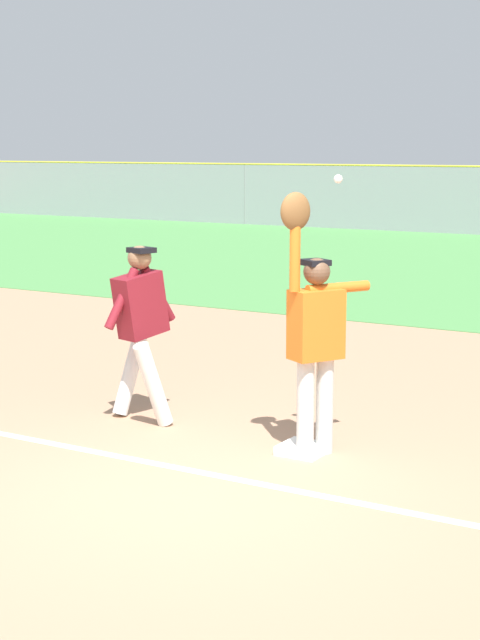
{
  "coord_description": "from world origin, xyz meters",
  "views": [
    {
      "loc": [
        4.13,
        -6.22,
        2.65
      ],
      "look_at": [
        -0.6,
        1.74,
        1.05
      ],
      "focal_mm": 56.54,
      "sensor_mm": 36.0,
      "label": 1
    }
  ],
  "objects_px": {
    "fielder": "(314,328)",
    "baseball": "(338,179)",
    "first_base": "(303,449)",
    "runner": "(141,321)",
    "parked_car_white": "(360,202)"
  },
  "relations": [
    {
      "from": "fielder",
      "to": "first_base",
      "type": "bearing_deg",
      "value": 47.27
    },
    {
      "from": "runner",
      "to": "baseball",
      "type": "relative_size",
      "value": 23.24
    },
    {
      "from": "parked_car_white",
      "to": "runner",
      "type": "bearing_deg",
      "value": -75.18
    },
    {
      "from": "runner",
      "to": "parked_car_white",
      "type": "xyz_separation_m",
      "value": [
        -9.26,
        26.0,
        -0.32
      ]
    },
    {
      "from": "baseball",
      "to": "parked_car_white",
      "type": "bearing_deg",
      "value": 113.54
    },
    {
      "from": "runner",
      "to": "parked_car_white",
      "type": "relative_size",
      "value": 0.38
    },
    {
      "from": "first_base",
      "to": "baseball",
      "type": "height_order",
      "value": "baseball"
    },
    {
      "from": "fielder",
      "to": "baseball",
      "type": "distance_m",
      "value": 1.28
    },
    {
      "from": "parked_car_white",
      "to": "baseball",
      "type": "bearing_deg",
      "value": -71.23
    },
    {
      "from": "baseball",
      "to": "runner",
      "type": "bearing_deg",
      "value": 177.87
    },
    {
      "from": "first_base",
      "to": "parked_car_white",
      "type": "bearing_deg",
      "value": 112.99
    },
    {
      "from": "first_base",
      "to": "fielder",
      "type": "xyz_separation_m",
      "value": [
        0.08,
        0.03,
        1.08
      ]
    },
    {
      "from": "fielder",
      "to": "parked_car_white",
      "type": "relative_size",
      "value": 0.5
    },
    {
      "from": "fielder",
      "to": "runner",
      "type": "height_order",
      "value": "fielder"
    },
    {
      "from": "baseball",
      "to": "first_base",
      "type": "bearing_deg",
      "value": -165.72
    }
  ]
}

